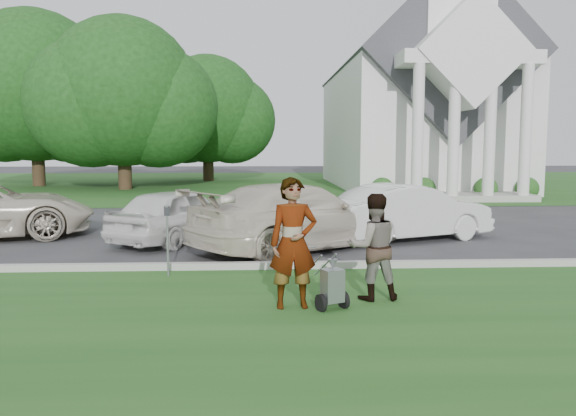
{
  "coord_description": "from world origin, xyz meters",
  "views": [
    {
      "loc": [
        -0.21,
        -10.48,
        2.45
      ],
      "look_at": [
        0.29,
        0.0,
        1.3
      ],
      "focal_mm": 35.0,
      "sensor_mm": 36.0,
      "label": 1
    }
  ],
  "objects": [
    {
      "name": "car_c",
      "position": [
        0.65,
        2.74,
        0.79
      ],
      "size": [
        5.72,
        5.0,
        1.58
      ],
      "primitive_type": "imported",
      "rotation": [
        0.0,
        0.0,
        2.2
      ],
      "color": "beige",
      "rests_on": "ground"
    },
    {
      "name": "person_left",
      "position": [
        0.27,
        -2.16,
        0.99
      ],
      "size": [
        0.76,
        0.53,
        1.98
      ],
      "primitive_type": "imported",
      "rotation": [
        0.0,
        0.0,
        0.08
      ],
      "color": "#999999",
      "rests_on": "ground"
    },
    {
      "name": "tree_back",
      "position": [
        -4.01,
        29.99,
        4.73
      ],
      "size": [
        9.61,
        7.6,
        8.89
      ],
      "color": "#332316",
      "rests_on": "ground"
    },
    {
      "name": "car_b",
      "position": [
        -2.35,
        4.01,
        0.7
      ],
      "size": [
        3.5,
        4.39,
        1.4
      ],
      "primitive_type": "imported",
      "rotation": [
        0.0,
        0.0,
        2.61
      ],
      "color": "silver",
      "rests_on": "ground"
    },
    {
      "name": "grass_strip",
      "position": [
        0.0,
        -3.0,
        0.01
      ],
      "size": [
        80.0,
        7.0,
        0.01
      ],
      "primitive_type": "cube",
      "color": "#1E4D1A",
      "rests_on": "ground"
    },
    {
      "name": "curb",
      "position": [
        0.0,
        0.55,
        0.07
      ],
      "size": [
        80.0,
        0.18,
        0.15
      ],
      "primitive_type": "cube",
      "color": "#9E9E93",
      "rests_on": "ground"
    },
    {
      "name": "person_right",
      "position": [
        1.57,
        -1.76,
        0.85
      ],
      "size": [
        0.87,
        0.71,
        1.7
      ],
      "primitive_type": "imported",
      "rotation": [
        0.0,
        0.0,
        3.22
      ],
      "color": "#999999",
      "rests_on": "ground"
    },
    {
      "name": "ground",
      "position": [
        0.0,
        0.0,
        0.0
      ],
      "size": [
        120.0,
        120.0,
        0.0
      ],
      "primitive_type": "plane",
      "color": "#333335",
      "rests_on": "ground"
    },
    {
      "name": "tree_left",
      "position": [
        -8.01,
        21.99,
        5.11
      ],
      "size": [
        10.63,
        8.4,
        9.71
      ],
      "color": "#332316",
      "rests_on": "ground"
    },
    {
      "name": "tree_far",
      "position": [
        -14.01,
        24.99,
        5.69
      ],
      "size": [
        11.64,
        9.2,
        10.73
      ],
      "color": "#332316",
      "rests_on": "ground"
    },
    {
      "name": "parking_meter_near",
      "position": [
        -1.97,
        -0.0,
        0.86
      ],
      "size": [
        0.1,
        0.09,
        1.36
      ],
      "color": "gray",
      "rests_on": "ground"
    },
    {
      "name": "car_d",
      "position": [
        3.65,
        3.96,
        0.74
      ],
      "size": [
        4.74,
        3.11,
        1.48
      ],
      "primitive_type": "imported",
      "rotation": [
        0.0,
        0.0,
        1.95
      ],
      "color": "silver",
      "rests_on": "ground"
    },
    {
      "name": "church_lawn",
      "position": [
        0.0,
        27.0,
        0.01
      ],
      "size": [
        80.0,
        30.0,
        0.01
      ],
      "primitive_type": "cube",
      "color": "#1E4D1A",
      "rests_on": "ground"
    },
    {
      "name": "striping_cart",
      "position": [
        0.84,
        -2.3,
        0.36
      ],
      "size": [
        0.71,
        0.98,
        0.85
      ],
      "rotation": [
        0.0,
        0.0,
        0.41
      ],
      "color": "black",
      "rests_on": "ground"
    },
    {
      "name": "church",
      "position": [
        9.0,
        23.11,
        5.94
      ],
      "size": [
        9.19,
        19.0,
        24.1
      ],
      "color": "white",
      "rests_on": "ground"
    }
  ]
}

